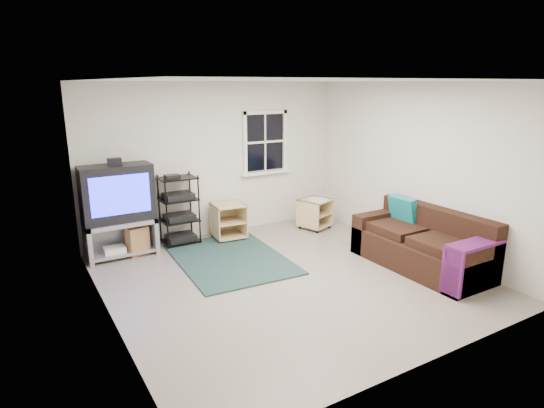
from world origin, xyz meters
TOP-DOWN VIEW (x-y plane):
  - room at (0.95, 2.27)m, footprint 4.60×4.62m
  - tv_unit at (-1.74, 2.02)m, footprint 1.03×0.51m
  - av_rack at (-0.78, 2.07)m, footprint 0.58×0.42m
  - side_table_left at (0.02, 1.94)m, footprint 0.56×0.56m
  - side_table_right at (1.60, 1.64)m, footprint 0.62×0.62m
  - sofa at (1.87, -0.64)m, footprint 0.89×2.00m
  - shag_rug at (-0.38, 1.02)m, footprint 1.62×2.16m
  - paper_bag at (-1.51, 1.93)m, footprint 0.35×0.26m

SIDE VIEW (x-z plane):
  - shag_rug at x=-0.38m, z-range 0.00..0.02m
  - paper_bag at x=-1.51m, z-range 0.00..0.45m
  - side_table_right at x=1.60m, z-range 0.03..0.60m
  - sofa at x=1.87m, z-range -0.13..0.78m
  - side_table_left at x=0.02m, z-range 0.02..0.63m
  - av_rack at x=-0.78m, z-range -0.08..1.08m
  - tv_unit at x=-1.74m, z-range 0.07..1.59m
  - room at x=0.95m, z-range -0.82..3.78m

